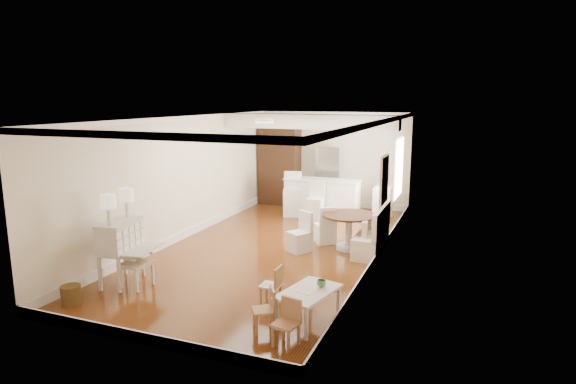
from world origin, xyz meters
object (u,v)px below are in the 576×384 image
Objects in this scene: kids_chair_a at (264,309)px; pantry_cabinet at (279,166)px; kids_chair_b at (271,285)px; sideboard at (383,203)px; kids_table at (308,307)px; breakfast_counter at (322,198)px; slip_chair_far at (325,224)px; kids_chair_c at (286,323)px; dining_table at (349,232)px; bar_stool_left at (292,194)px; gustavian_armchair at (136,263)px; slip_chair_near at (299,232)px; fridge at (340,178)px; bar_stool_right at (315,203)px; secretary_bureau at (121,252)px; wicker_basket at (71,295)px.

pantry_cabinet reaches higher than kids_chair_a.
sideboard reaches higher than kids_chair_b.
kids_table is 0.48× the size of breakfast_counter.
kids_chair_a is 4.31m from slip_chair_far.
kids_table is at bearing 97.82° from kids_chair_c.
bar_stool_left reaches higher than dining_table.
gustavian_armchair is 0.85× the size of kids_table.
slip_chair_near is 0.47× the size of fridge.
slip_chair_near is 4.81m from pantry_cabinet.
bar_stool_right is (-0.80, 1.70, 0.08)m from slip_chair_far.
secretary_bureau reaches higher than slip_chair_far.
bar_stool_left is at bearing 163.65° from kids_chair_a.
dining_table is at bearing -65.00° from bar_stool_left.
gustavian_armchair is 2.77m from kids_chair_a.
fridge reaches higher than wicker_basket.
kids_chair_c is 0.35× the size of fridge.
sideboard is (3.32, -0.78, -0.70)m from pantry_cabinet.
slip_chair_far reaches higher than kids_chair_c.
slip_chair_far is 0.41× the size of breakfast_counter.
fridge is at bearing -174.21° from kids_chair_b.
bar_stool_right is at bearing 107.19° from kids_table.
wicker_basket is at bearing -127.96° from dining_table.
bar_stool_right is at bearing 72.60° from wicker_basket.
sideboard is (0.65, 6.10, 0.13)m from kids_chair_b.
kids_chair_a is 0.98× the size of kids_chair_b.
fridge reaches higher than bar_stool_right.
kids_table is 1.57× the size of kids_chair_b.
kids_table is 6.49m from bar_stool_left.
bar_stool_left reaches higher than gustavian_armchair.
bar_stool_left is 1.20× the size of bar_stool_right.
wicker_basket is at bearing -90.70° from slip_chair_near.
slip_chair_near is at bearing -109.58° from sideboard.
slip_chair_near is at bearing -84.26° from bar_stool_left.
gustavian_armchair is 7.10m from pantry_cabinet.
breakfast_counter reaches higher than kids_chair_a.
kids_chair_c is (0.45, -0.30, 0.01)m from kids_chair_a.
kids_chair_c is 0.75× the size of slip_chair_near.
kids_chair_a reaches higher than wicker_basket.
slip_chair_far is at bearing -79.79° from fridge.
slip_chair_far is 4.31m from pantry_cabinet.
kids_table is 1.61× the size of kids_chair_a.
gustavian_armchair is 1.00× the size of slip_chair_far.
kids_chair_b is 5.89m from breakfast_counter.
fridge is (-1.47, 7.99, 0.58)m from kids_chair_c.
gustavian_armchair is at bearing 175.48° from kids_chair_c.
kids_table is 1.17× the size of slip_chair_near.
secretary_bureau is 7.11m from sideboard.
bar_stool_right is (-1.21, 5.99, 0.19)m from kids_chair_a.
breakfast_counter is (-1.22, 6.64, 0.21)m from kids_chair_a.
kids_table is at bearing -84.94° from dining_table.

